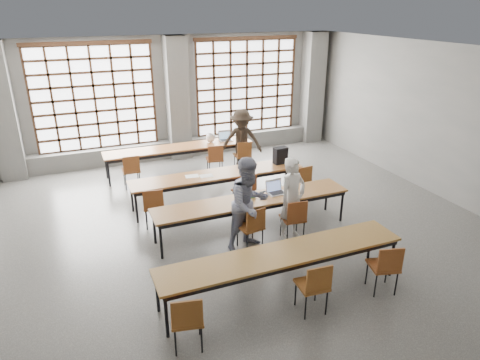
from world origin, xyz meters
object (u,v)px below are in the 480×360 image
object	(u,v)px
chair_near_right	(386,264)
green_box	(249,196)
desk_row_d	(283,256)
chair_near_left	(187,317)
chair_mid_left	(154,204)
chair_near_mid	(315,283)
student_back	(242,141)
mouse	(296,191)
chair_front_right	(294,216)
laptop_back	(225,138)
desk_row_c	(253,202)
student_female	(249,204)
chair_back_left	(131,168)
desk_row_a	(180,149)
chair_mid_centre	(246,188)
chair_back_mid	(215,157)
backpack	(280,155)
student_male	(292,199)
chair_back_right	(243,153)
laptop_front	(275,190)
desk_row_b	(218,176)
plastic_bag	(211,137)
chair_mid_right	(301,179)
red_pouch	(187,315)
chair_front_left	(252,224)
phone	(263,199)

from	to	relation	value
chair_near_right	green_box	bearing A→B (deg)	113.32
desk_row_d	chair_near_left	world-z (taller)	chair_near_left
chair_mid_left	chair_near_right	world-z (taller)	same
chair_near_mid	student_back	world-z (taller)	student_back
chair_mid_left	mouse	distance (m)	2.90
chair_front_right	laptop_back	bearing A→B (deg)	86.36
desk_row_c	student_female	size ratio (longest dim) A/B	2.24
mouse	chair_back_left	bearing A→B (deg)	131.58
desk_row_a	chair_front_right	size ratio (longest dim) A/B	4.55
chair_mid_centre	student_back	bearing A→B (deg)	69.62
chair_mid_left	laptop_back	size ratio (longest dim) A/B	2.28
desk_row_a	chair_near_mid	world-z (taller)	chair_near_mid
chair_front_right	laptop_back	world-z (taller)	laptop_back
chair_back_mid	backpack	bearing A→B (deg)	-54.31
student_male	chair_near_mid	bearing A→B (deg)	-126.96
chair_near_left	chair_near_mid	world-z (taller)	same
desk_row_d	chair_back_mid	distance (m)	5.19
chair_back_right	laptop_front	distance (m)	3.12
desk_row_b	desk_row_c	world-z (taller)	same
student_male	chair_near_left	bearing A→B (deg)	-158.62
desk_row_b	plastic_bag	bearing A→B (deg)	75.42
chair_back_right	chair_near_right	size ratio (longest dim) A/B	1.00
laptop_back	student_female	bearing A→B (deg)	-105.00
chair_back_left	chair_back_mid	distance (m)	2.19
chair_back_right	chair_near_mid	world-z (taller)	same
desk_row_b	laptop_front	size ratio (longest dim) A/B	10.61
desk_row_c	chair_near_right	bearing A→B (deg)	-66.97
desk_row_d	green_box	size ratio (longest dim) A/B	16.00
desk_row_a	chair_mid_right	world-z (taller)	chair_mid_right
desk_row_a	chair_mid_left	size ratio (longest dim) A/B	4.55
desk_row_d	backpack	size ratio (longest dim) A/B	10.00
green_box	chair_mid_left	bearing A→B (deg)	153.81
chair_front_right	green_box	size ratio (longest dim) A/B	3.52
green_box	backpack	size ratio (longest dim) A/B	0.62
desk_row_c	red_pouch	xyz separation A→B (m)	(-2.07, -2.53, -0.16)
desk_row_b	chair_mid_left	bearing A→B (deg)	-158.75
chair_back_right	chair_near_left	distance (m)	6.61
student_back	laptop_front	xyz separation A→B (m)	(-0.58, -3.19, -0.06)
desk_row_a	chair_mid_right	size ratio (longest dim) A/B	4.55
desk_row_d	chair_front_left	xyz separation A→B (m)	(0.08, 1.35, -0.13)
desk_row_d	laptop_back	world-z (taller)	laptop_back
chair_back_left	chair_front_right	xyz separation A→B (m)	(2.47, -3.79, 0.00)
chair_back_left	backpack	world-z (taller)	backpack
chair_back_right	chair_front_right	world-z (taller)	same
desk_row_d	student_female	world-z (taller)	student_female
red_pouch	laptop_front	bearing A→B (deg)	45.25
desk_row_b	desk_row_d	size ratio (longest dim) A/B	1.00
phone	plastic_bag	bearing A→B (deg)	86.45
desk_row_a	phone	distance (m)	3.95
chair_front_right	chair_back_left	bearing A→B (deg)	123.04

